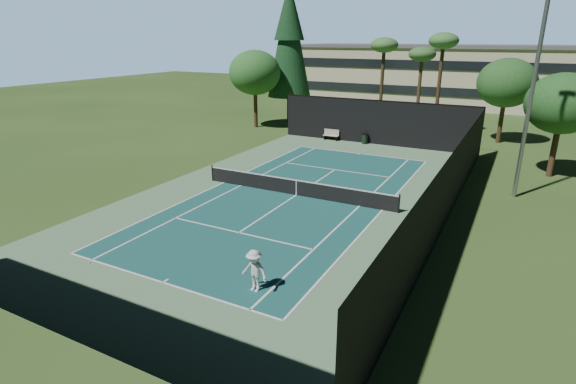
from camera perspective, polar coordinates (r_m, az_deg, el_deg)
name	(u,v)px	position (r m, az deg, el deg)	size (l,w,h in m)	color
ground	(296,195)	(27.92, 1.05, -0.43)	(160.00, 160.00, 0.00)	#2F4E1D
apron_slab	(296,195)	(27.92, 1.05, -0.42)	(18.00, 32.00, 0.01)	#5D855E
court_surface	(296,195)	(27.92, 1.05, -0.41)	(10.97, 23.77, 0.01)	#1A5350
court_lines	(296,195)	(27.91, 1.05, -0.39)	(11.07, 23.87, 0.01)	white
tennis_net	(296,187)	(27.74, 1.06, 0.66)	(12.90, 0.10, 1.10)	black
fence	(297,164)	(27.37, 1.14, 3.58)	(18.04, 32.05, 4.03)	black
player	(254,271)	(17.46, -4.29, -9.95)	(1.12, 0.64, 1.73)	silver
tennis_ball_a	(89,263)	(21.56, -23.92, -8.20)	(0.07, 0.07, 0.07)	#D0DF32
tennis_ball_b	(314,179)	(31.15, 3.28, 1.70)	(0.07, 0.07, 0.07)	#BFD430
tennis_ball_c	(354,197)	(27.81, 8.40, -0.65)	(0.06, 0.06, 0.06)	#B3D330
tennis_ball_d	(259,170)	(33.32, -3.67, 2.86)	(0.07, 0.07, 0.07)	#B9DB31
park_bench	(331,134)	(43.30, 5.51, 7.30)	(1.50, 0.45, 1.02)	beige
trash_bin	(365,139)	(42.14, 9.74, 6.69)	(0.56, 0.56, 0.95)	black
pine_tree	(289,35)	(51.37, 0.16, 19.34)	(4.80, 4.80, 15.00)	#4B3020
palm_a	(384,49)	(49.50, 12.11, 17.37)	(2.80, 2.80, 9.32)	#3E2D1A
palm_b	(422,57)	(50.62, 16.66, 16.10)	(2.80, 2.80, 8.42)	#4C3720
palm_c	(443,45)	(47.18, 19.12, 17.22)	(2.80, 2.80, 9.77)	#412E1C
decid_tree_a	(507,83)	(45.73, 26.03, 12.32)	(5.12, 5.12, 7.62)	#42301C
decid_tree_b	(563,104)	(35.85, 31.53, 9.53)	(4.80, 4.80, 7.14)	#4E3321
decid_tree_c	(255,73)	(49.02, -4.24, 14.86)	(5.44, 5.44, 8.09)	#45331D
campus_building	(439,74)	(70.68, 18.63, 13.97)	(40.50, 12.50, 8.30)	beige
light_pole	(532,90)	(29.67, 28.60, 11.29)	(0.90, 0.25, 12.22)	gray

